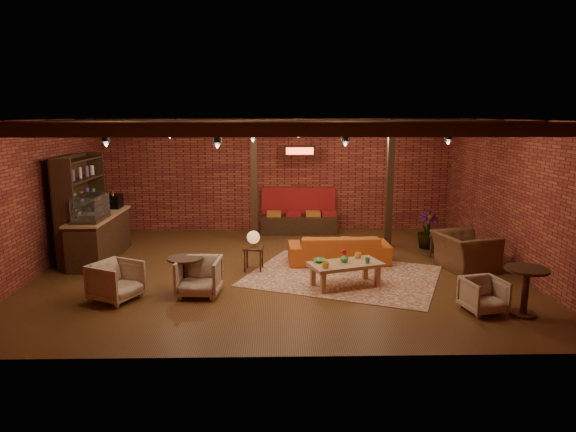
{
  "coord_description": "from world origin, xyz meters",
  "views": [
    {
      "loc": [
        -0.01,
        -10.61,
        3.31
      ],
      "look_at": [
        0.22,
        0.2,
        1.16
      ],
      "focal_mm": 32.0,
      "sensor_mm": 36.0,
      "label": 1
    }
  ],
  "objects_px": {
    "side_table_book": "(441,235)",
    "round_table_right": "(526,284)",
    "armchair_right": "(465,245)",
    "plant_tall": "(429,194)",
    "coffee_table": "(344,265)",
    "armchair_a": "(116,279)",
    "sofa": "(339,249)",
    "armchair_b": "(199,275)",
    "side_table_lamp": "(253,240)",
    "armchair_far": "(484,294)",
    "round_table_left": "(186,269)"
  },
  "relations": [
    {
      "from": "coffee_table",
      "to": "side_table_lamp",
      "type": "distance_m",
      "value": 2.14
    },
    {
      "from": "sofa",
      "to": "round_table_left",
      "type": "xyz_separation_m",
      "value": [
        -3.1,
        -1.93,
        0.14
      ]
    },
    {
      "from": "armchair_a",
      "to": "armchair_far",
      "type": "xyz_separation_m",
      "value": [
        6.41,
        -0.71,
        -0.06
      ]
    },
    {
      "from": "armchair_a",
      "to": "side_table_book",
      "type": "distance_m",
      "value": 7.33
    },
    {
      "from": "armchair_far",
      "to": "armchair_b",
      "type": "bearing_deg",
      "value": 156.61
    },
    {
      "from": "armchair_far",
      "to": "coffee_table",
      "type": "bearing_deg",
      "value": 135.36
    },
    {
      "from": "round_table_left",
      "to": "armchair_right",
      "type": "distance_m",
      "value": 5.93
    },
    {
      "from": "side_table_book",
      "to": "round_table_right",
      "type": "height_order",
      "value": "round_table_right"
    },
    {
      "from": "armchair_b",
      "to": "round_table_right",
      "type": "relative_size",
      "value": 0.95
    },
    {
      "from": "armchair_far",
      "to": "round_table_right",
      "type": "bearing_deg",
      "value": -27.83
    },
    {
      "from": "sofa",
      "to": "round_table_right",
      "type": "distance_m",
      "value": 4.18
    },
    {
      "from": "sofa",
      "to": "plant_tall",
      "type": "distance_m",
      "value": 2.89
    },
    {
      "from": "sofa",
      "to": "armchair_far",
      "type": "bearing_deg",
      "value": 123.27
    },
    {
      "from": "side_table_lamp",
      "to": "armchair_a",
      "type": "distance_m",
      "value": 2.99
    },
    {
      "from": "armchair_right",
      "to": "side_table_lamp",
      "type": "bearing_deg",
      "value": 75.82
    },
    {
      "from": "side_table_lamp",
      "to": "side_table_book",
      "type": "relative_size",
      "value": 1.36
    },
    {
      "from": "sofa",
      "to": "round_table_left",
      "type": "bearing_deg",
      "value": 29.82
    },
    {
      "from": "sofa",
      "to": "coffee_table",
      "type": "height_order",
      "value": "coffee_table"
    },
    {
      "from": "side_table_lamp",
      "to": "armchair_right",
      "type": "relative_size",
      "value": 0.71
    },
    {
      "from": "armchair_a",
      "to": "armchair_right",
      "type": "height_order",
      "value": "armchair_right"
    },
    {
      "from": "sofa",
      "to": "armchair_a",
      "type": "distance_m",
      "value": 4.87
    },
    {
      "from": "coffee_table",
      "to": "side_table_lamp",
      "type": "xyz_separation_m",
      "value": [
        -1.82,
        1.1,
        0.24
      ]
    },
    {
      "from": "armchair_b",
      "to": "armchair_right",
      "type": "bearing_deg",
      "value": 19.92
    },
    {
      "from": "coffee_table",
      "to": "armchair_a",
      "type": "height_order",
      "value": "armchair_a"
    },
    {
      "from": "armchair_right",
      "to": "plant_tall",
      "type": "xyz_separation_m",
      "value": [
        -0.29,
        1.8,
        0.85
      ]
    },
    {
      "from": "round_table_left",
      "to": "side_table_book",
      "type": "relative_size",
      "value": 1.08
    },
    {
      "from": "coffee_table",
      "to": "armchair_right",
      "type": "bearing_deg",
      "value": 21.31
    },
    {
      "from": "round_table_right",
      "to": "armchair_right",
      "type": "bearing_deg",
      "value": 91.43
    },
    {
      "from": "side_table_lamp",
      "to": "round_table_right",
      "type": "height_order",
      "value": "side_table_lamp"
    },
    {
      "from": "armchair_right",
      "to": "side_table_book",
      "type": "distance_m",
      "value": 1.08
    },
    {
      "from": "side_table_lamp",
      "to": "armchair_far",
      "type": "xyz_separation_m",
      "value": [
        4.01,
        -2.47,
        -0.34
      ]
    },
    {
      "from": "armchair_far",
      "to": "plant_tall",
      "type": "height_order",
      "value": "plant_tall"
    },
    {
      "from": "sofa",
      "to": "armchair_right",
      "type": "distance_m",
      "value": 2.73
    },
    {
      "from": "side_table_lamp",
      "to": "round_table_right",
      "type": "xyz_separation_m",
      "value": [
        4.63,
        -2.63,
        -0.11
      ]
    },
    {
      "from": "side_table_lamp",
      "to": "round_table_left",
      "type": "bearing_deg",
      "value": -130.55
    },
    {
      "from": "armchair_a",
      "to": "plant_tall",
      "type": "height_order",
      "value": "plant_tall"
    },
    {
      "from": "sofa",
      "to": "side_table_book",
      "type": "distance_m",
      "value": 2.54
    },
    {
      "from": "side_table_book",
      "to": "coffee_table",
      "type": "bearing_deg",
      "value": -140.15
    },
    {
      "from": "sofa",
      "to": "armchair_b",
      "type": "height_order",
      "value": "armchair_b"
    },
    {
      "from": "side_table_lamp",
      "to": "coffee_table",
      "type": "bearing_deg",
      "value": -31.22
    },
    {
      "from": "coffee_table",
      "to": "armchair_far",
      "type": "bearing_deg",
      "value": -31.92
    },
    {
      "from": "coffee_table",
      "to": "round_table_left",
      "type": "bearing_deg",
      "value": -174.16
    },
    {
      "from": "sofa",
      "to": "armchair_right",
      "type": "height_order",
      "value": "armchair_right"
    },
    {
      "from": "side_table_book",
      "to": "plant_tall",
      "type": "bearing_deg",
      "value": 97.9
    },
    {
      "from": "armchair_a",
      "to": "armchair_right",
      "type": "relative_size",
      "value": 0.64
    },
    {
      "from": "armchair_a",
      "to": "armchair_far",
      "type": "height_order",
      "value": "armchair_a"
    },
    {
      "from": "plant_tall",
      "to": "armchair_far",
      "type": "bearing_deg",
      "value": -93.58
    },
    {
      "from": "round_table_left",
      "to": "armchair_a",
      "type": "bearing_deg",
      "value": -163.82
    },
    {
      "from": "side_table_lamp",
      "to": "round_table_right",
      "type": "relative_size",
      "value": 1.06
    },
    {
      "from": "side_table_book",
      "to": "armchair_right",
      "type": "bearing_deg",
      "value": -79.94
    }
  ]
}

